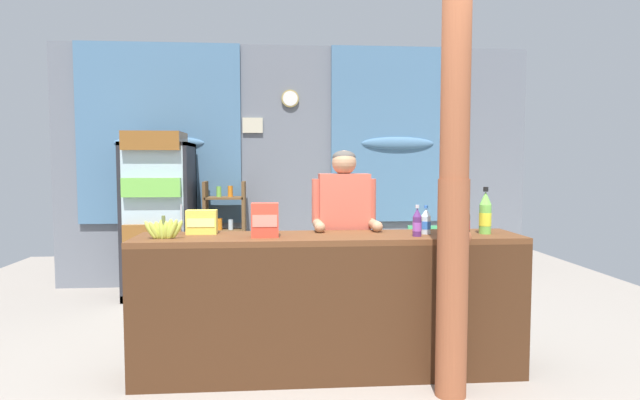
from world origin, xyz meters
name	(u,v)px	position (x,y,z in m)	size (l,w,h in m)	color
ground_plane	(304,335)	(0.00, 1.28, 0.00)	(8.32, 8.32, 0.00)	gray
back_wall_curtained	(292,162)	(-0.04, 3.25, 1.50)	(5.73, 0.22, 2.90)	slate
stall_counter	(331,294)	(0.14, 0.35, 0.59)	(2.69, 0.54, 0.99)	brown
timber_post	(454,188)	(0.88, 0.02, 1.33)	(0.22, 0.20, 2.78)	#995133
drink_fridge	(159,207)	(-1.53, 2.72, 1.01)	(0.72, 0.72, 1.82)	#232328
bottle_shelf_rack	(225,234)	(-0.83, 2.95, 0.67)	(0.48, 0.28, 1.28)	brown
plastic_lawn_chair	(426,260)	(1.31, 2.09, 0.49)	(0.49, 0.49, 0.86)	#4CC675
shopkeeper	(344,226)	(0.30, 0.85, 1.00)	(0.50, 0.42, 1.59)	#28282D
soda_bottle_lime_soda	(485,214)	(1.26, 0.44, 1.13)	(0.09, 0.09, 0.33)	#75C64C
soda_bottle_water	(426,222)	(0.83, 0.46, 1.07)	(0.07, 0.07, 0.20)	silver
soda_bottle_grape_soda	(417,223)	(0.74, 0.34, 1.08)	(0.06, 0.06, 0.22)	#56286B
soda_bottle_cola	(465,221)	(1.08, 0.36, 1.09)	(0.07, 0.07, 0.24)	black
snack_box_crackers	(265,220)	(-0.30, 0.39, 1.10)	(0.18, 0.11, 0.23)	#E5422D
snack_box_instant_noodle	(202,222)	(-0.76, 0.58, 1.07)	(0.21, 0.11, 0.17)	#EAD14C
banana_bunch	(164,230)	(-0.97, 0.36, 1.05)	(0.27, 0.05, 0.16)	#B7C647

